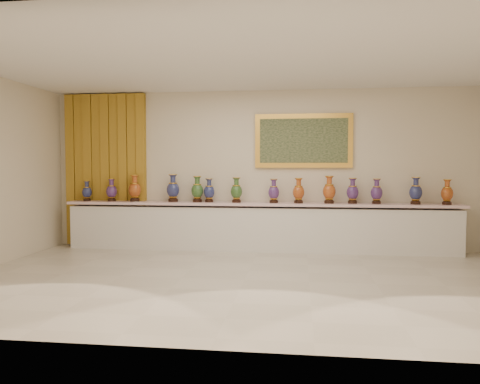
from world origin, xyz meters
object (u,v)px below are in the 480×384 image
object	(u,v)px
vase_0	(87,192)
vase_1	(112,191)
vase_2	(135,189)
counter	(259,227)

from	to	relation	value
vase_0	vase_1	distance (m)	0.51
vase_0	vase_2	world-z (taller)	vase_2
counter	vase_0	bearing A→B (deg)	-179.72
counter	vase_1	distance (m)	2.91
vase_0	counter	bearing A→B (deg)	0.28
counter	vase_2	bearing A→B (deg)	-179.86
vase_0	vase_1	bearing A→B (deg)	-1.59
counter	vase_2	world-z (taller)	vase_2
counter	vase_1	bearing A→B (deg)	-179.38
counter	vase_1	size ratio (longest dim) A/B	16.64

